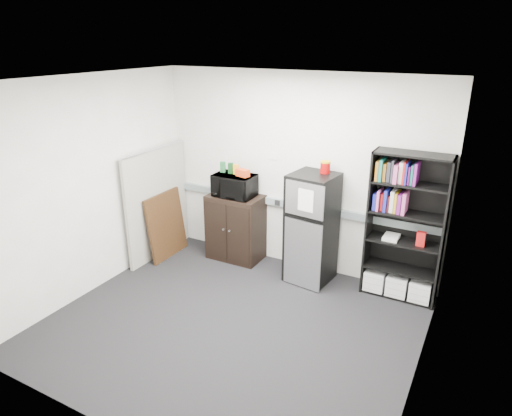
# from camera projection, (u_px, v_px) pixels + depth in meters

# --- Properties ---
(floor) EXTENTS (4.00, 4.00, 0.00)m
(floor) POSITION_uv_depth(u_px,v_px,m) (231.00, 324.00, 5.22)
(floor) COLOR black
(floor) RESTS_ON ground
(wall_back) EXTENTS (4.00, 0.02, 2.70)m
(wall_back) POSITION_uv_depth(u_px,v_px,m) (296.00, 173.00, 6.19)
(wall_back) COLOR silver
(wall_back) RESTS_ON floor
(wall_right) EXTENTS (0.02, 3.50, 2.70)m
(wall_right) POSITION_uv_depth(u_px,v_px,m) (430.00, 256.00, 3.86)
(wall_right) COLOR silver
(wall_right) RESTS_ON floor
(wall_left) EXTENTS (0.02, 3.50, 2.70)m
(wall_left) POSITION_uv_depth(u_px,v_px,m) (91.00, 187.00, 5.63)
(wall_left) COLOR silver
(wall_left) RESTS_ON floor
(ceiling) EXTENTS (4.00, 3.50, 0.02)m
(ceiling) POSITION_uv_depth(u_px,v_px,m) (226.00, 81.00, 4.27)
(ceiling) COLOR white
(ceiling) RESTS_ON wall_back
(electrical_raceway) EXTENTS (3.92, 0.05, 0.10)m
(electrical_raceway) POSITION_uv_depth(u_px,v_px,m) (294.00, 205.00, 6.32)
(electrical_raceway) COLOR gray
(electrical_raceway) RESTS_ON wall_back
(wall_note) EXTENTS (0.14, 0.00, 0.10)m
(wall_note) POSITION_uv_depth(u_px,v_px,m) (273.00, 156.00, 6.27)
(wall_note) COLOR white
(wall_note) RESTS_ON wall_back
(bookshelf) EXTENTS (0.90, 0.34, 1.85)m
(bookshelf) POSITION_uv_depth(u_px,v_px,m) (405.00, 229.00, 5.51)
(bookshelf) COLOR black
(bookshelf) RESTS_ON floor
(cubicle_partition) EXTENTS (0.06, 1.30, 1.62)m
(cubicle_partition) POSITION_uv_depth(u_px,v_px,m) (157.00, 203.00, 6.67)
(cubicle_partition) COLOR gray
(cubicle_partition) RESTS_ON floor
(cabinet) EXTENTS (0.78, 0.51, 0.97)m
(cabinet) POSITION_uv_depth(u_px,v_px,m) (236.00, 227.00, 6.65)
(cabinet) COLOR black
(cabinet) RESTS_ON floor
(microwave) EXTENTS (0.58, 0.40, 0.32)m
(microwave) POSITION_uv_depth(u_px,v_px,m) (234.00, 186.00, 6.42)
(microwave) COLOR black
(microwave) RESTS_ON cabinet
(snack_box_a) EXTENTS (0.08, 0.07, 0.15)m
(snack_box_a) POSITION_uv_depth(u_px,v_px,m) (223.00, 167.00, 6.45)
(snack_box_a) COLOR #19572A
(snack_box_a) RESTS_ON microwave
(snack_box_b) EXTENTS (0.08, 0.07, 0.15)m
(snack_box_b) POSITION_uv_depth(u_px,v_px,m) (231.00, 168.00, 6.40)
(snack_box_b) COLOR #0C3513
(snack_box_b) RESTS_ON microwave
(snack_box_c) EXTENTS (0.07, 0.06, 0.14)m
(snack_box_c) POSITION_uv_depth(u_px,v_px,m) (236.00, 169.00, 6.36)
(snack_box_c) COLOR orange
(snack_box_c) RESTS_ON microwave
(snack_bag) EXTENTS (0.20, 0.14, 0.10)m
(snack_bag) POSITION_uv_depth(u_px,v_px,m) (243.00, 173.00, 6.26)
(snack_bag) COLOR red
(snack_bag) RESTS_ON microwave
(refrigerator) EXTENTS (0.62, 0.64, 1.47)m
(refrigerator) POSITION_uv_depth(u_px,v_px,m) (311.00, 229.00, 5.97)
(refrigerator) COLOR black
(refrigerator) RESTS_ON floor
(coffee_can) EXTENTS (0.13, 0.13, 0.17)m
(coffee_can) POSITION_uv_depth(u_px,v_px,m) (325.00, 166.00, 5.74)
(coffee_can) COLOR #980707
(coffee_can) RESTS_ON refrigerator
(framed_poster) EXTENTS (0.16, 0.75, 0.97)m
(framed_poster) POSITION_uv_depth(u_px,v_px,m) (166.00, 225.00, 6.73)
(framed_poster) COLOR #311D0D
(framed_poster) RESTS_ON floor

